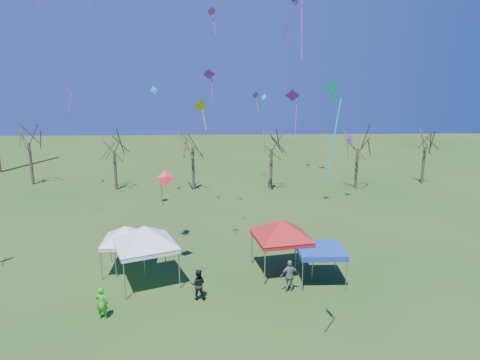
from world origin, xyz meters
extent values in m
plane|color=#294C18|center=(0.00, 0.00, 0.00)|extent=(140.00, 140.00, 0.00)
cylinder|color=#3D2D21|center=(-20.85, 27.38, 2.39)|extent=(0.32, 0.32, 4.78)
cylinder|color=#3D2D21|center=(-10.77, 24.65, 2.14)|extent=(0.32, 0.32, 4.28)
cylinder|color=#3D2D21|center=(-2.37, 24.38, 2.32)|extent=(0.32, 0.32, 4.64)
cylinder|color=#3D2D21|center=(6.03, 24.04, 2.24)|extent=(0.32, 0.32, 4.49)
cylinder|color=#3D2D21|center=(15.36, 24.00, 2.24)|extent=(0.32, 0.32, 4.47)
cylinder|color=#3D2D21|center=(23.72, 26.07, 2.12)|extent=(0.32, 0.32, 4.23)
cylinder|color=gray|center=(-6.45, 3.05, 0.91)|extent=(0.05, 0.05, 1.82)
cylinder|color=gray|center=(-6.54, 5.59, 0.91)|extent=(0.05, 0.05, 1.82)
cylinder|color=gray|center=(-3.91, 3.15, 0.91)|extent=(0.05, 0.05, 1.82)
cylinder|color=gray|center=(-4.00, 5.69, 0.91)|extent=(0.05, 0.05, 1.82)
cube|color=white|center=(-5.23, 4.37, 1.93)|extent=(2.82, 2.82, 0.22)
pyramid|color=white|center=(-5.23, 4.37, 2.94)|extent=(3.85, 3.85, 0.91)
cylinder|color=gray|center=(-4.52, 0.60, 1.10)|extent=(0.07, 0.07, 2.20)
cylinder|color=gray|center=(-5.69, 3.44, 1.10)|extent=(0.07, 0.07, 2.20)
cylinder|color=gray|center=(-1.68, 1.77, 1.10)|extent=(0.07, 0.07, 2.20)
cylinder|color=gray|center=(-2.85, 4.61, 1.10)|extent=(0.07, 0.07, 2.20)
cube|color=white|center=(-3.69, 2.60, 2.33)|extent=(4.30, 4.30, 0.26)
pyramid|color=white|center=(-3.69, 2.60, 3.56)|extent=(4.31, 4.31, 1.10)
cylinder|color=gray|center=(3.26, 2.04, 1.06)|extent=(0.06, 0.06, 2.12)
cylinder|color=gray|center=(2.69, 4.95, 1.06)|extent=(0.06, 0.06, 2.12)
cylinder|color=gray|center=(6.17, 2.60, 1.06)|extent=(0.06, 0.06, 2.12)
cylinder|color=gray|center=(5.61, 5.52, 1.06)|extent=(0.06, 0.06, 2.12)
cube|color=#B21112|center=(4.43, 3.78, 2.25)|extent=(3.73, 3.73, 0.25)
pyramid|color=#B21112|center=(4.43, 3.78, 3.44)|extent=(4.42, 4.42, 1.06)
cylinder|color=gray|center=(5.31, 1.20, 0.89)|extent=(0.05, 0.05, 1.79)
cylinder|color=gray|center=(5.35, 3.70, 0.89)|extent=(0.05, 0.05, 1.79)
cylinder|color=gray|center=(7.82, 1.17, 0.89)|extent=(0.05, 0.05, 1.79)
cylinder|color=gray|center=(7.85, 3.67, 0.89)|extent=(0.05, 0.05, 1.79)
cube|color=#0F399F|center=(6.58, 2.44, 1.89)|extent=(2.72, 2.72, 0.21)
cube|color=#0F399F|center=(6.58, 2.44, 2.05)|extent=(2.72, 2.72, 0.11)
imported|color=slate|center=(4.59, 1.22, 0.95)|extent=(1.17, 0.64, 1.89)
imported|color=#2BD421|center=(-5.27, -1.20, 0.85)|extent=(0.68, 0.51, 1.70)
imported|color=black|center=(-0.54, 0.56, 0.86)|extent=(0.89, 0.72, 1.73)
cone|color=#EB34A8|center=(-14.88, 24.25, 10.83)|extent=(0.92, 1.37, 1.36)
cube|color=#EB34A8|center=(-14.72, 23.94, 9.28)|extent=(0.67, 0.37, 2.42)
cone|color=#6019B4|center=(12.94, 19.11, 6.18)|extent=(0.69, 0.83, 0.82)
cube|color=#6019B4|center=(12.84, 19.24, 4.98)|extent=(0.32, 0.24, 2.01)
cone|color=red|center=(-2.61, 4.37, 6.00)|extent=(1.08, 0.67, 0.94)
cube|color=red|center=(-2.86, 4.36, 4.92)|extent=(0.06, 0.55, 1.65)
cone|color=#D62F88|center=(0.11, 13.51, 16.74)|extent=(0.90, 0.82, 0.69)
cube|color=#D62F88|center=(0.29, 13.63, 15.81)|extent=(0.30, 0.41, 1.48)
cone|color=#0CB59B|center=(-5.53, 20.56, 10.71)|extent=(0.90, 0.88, 0.86)
cube|color=#0CB59B|center=(-5.76, 20.35, 9.67)|extent=(0.47, 0.51, 1.64)
cone|color=yellow|center=(-1.10, 17.52, 9.46)|extent=(1.28, 1.01, 1.24)
cube|color=yellow|center=(-0.79, 17.71, 8.22)|extent=(0.43, 0.66, 1.87)
cube|color=purple|center=(4.49, -0.62, 14.02)|extent=(0.08, 0.73, 2.73)
cone|color=#E2326B|center=(4.04, 21.11, 10.25)|extent=(0.74, 0.63, 0.73)
cube|color=#E2326B|center=(4.23, 21.26, 9.34)|extent=(0.35, 0.45, 1.46)
cone|color=purple|center=(5.36, 6.83, 10.78)|extent=(1.07, 0.83, 0.81)
cube|color=purple|center=(5.62, 6.77, 9.42)|extent=(0.16, 0.57, 2.25)
cone|color=#0DC5C0|center=(4.70, -5.98, 11.47)|extent=(0.61, 1.25, 1.17)
cube|color=#0DC5C0|center=(4.73, -6.20, 9.65)|extent=(0.47, 0.09, 3.05)
cube|color=#54169F|center=(4.00, -0.38, 14.40)|extent=(0.66, 0.07, 1.74)
cone|color=#0DA1CD|center=(4.74, 19.97, 10.09)|extent=(0.66, 0.68, 0.62)
cube|color=#0DA1CD|center=(4.51, 20.22, 9.02)|extent=(0.55, 0.52, 1.82)
cone|color=purple|center=(0.06, 6.44, 12.09)|extent=(0.79, 0.55, 0.65)
cube|color=purple|center=(0.22, 6.44, 11.16)|extent=(0.04, 0.35, 1.47)
camera|label=1|loc=(0.90, -20.87, 11.86)|focal=32.00mm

